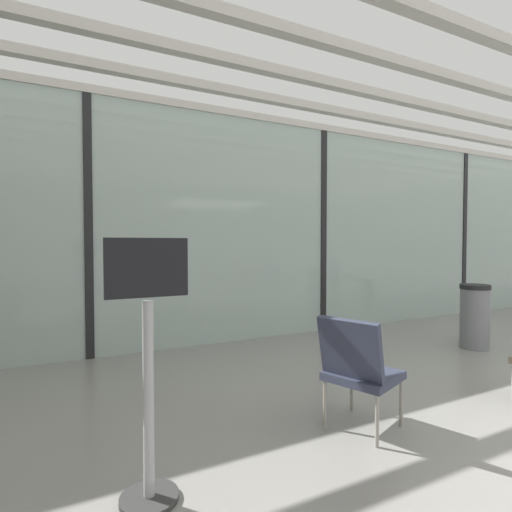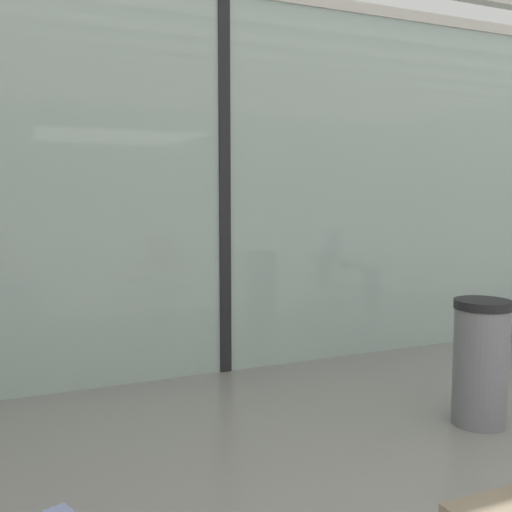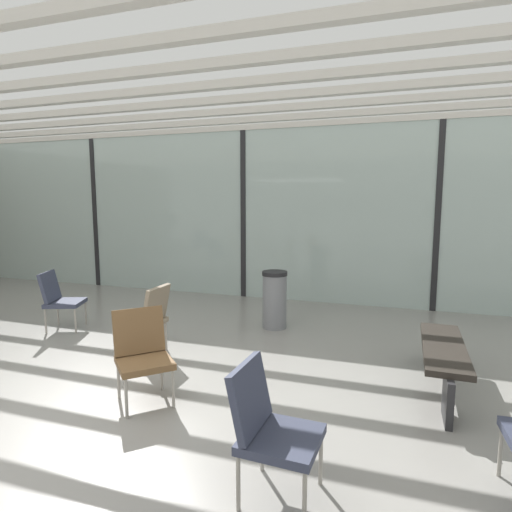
{
  "view_description": "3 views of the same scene",
  "coord_description": "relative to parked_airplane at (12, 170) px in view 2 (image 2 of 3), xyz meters",
  "views": [
    {
      "loc": [
        -3.8,
        0.03,
        1.41
      ],
      "look_at": [
        -0.05,
        7.48,
        1.14
      ],
      "focal_mm": 27.26,
      "sensor_mm": 36.0,
      "label": 1
    },
    {
      "loc": [
        -1.78,
        0.43,
        1.56
      ],
      "look_at": [
        -0.35,
        3.68,
        1.19
      ],
      "focal_mm": 40.95,
      "sensor_mm": 36.0,
      "label": 2
    },
    {
      "loc": [
        2.87,
        -2.58,
        1.91
      ],
      "look_at": [
        0.62,
        4.11,
        0.97
      ],
      "focal_mm": 29.59,
      "sensor_mm": 36.0,
      "label": 3
    }
  ],
  "objects": [
    {
      "name": "parked_airplane",
      "position": [
        0.0,
        0.0,
        0.0
      ],
      "size": [
        14.09,
        3.94,
        3.94
      ],
      "color": "#B2BCD6",
      "rests_on": "ground"
    },
    {
      "name": "trash_bin",
      "position": [
        2.73,
        -7.73,
        -1.54
      ],
      "size": [
        0.38,
        0.38,
        0.86
      ],
      "color": "slate",
      "rests_on": "ground"
    },
    {
      "name": "glass_curtain_wall",
      "position": [
        1.56,
        -5.87,
        -0.36
      ],
      "size": [
        14.0,
        0.08,
        3.22
      ],
      "primitive_type": "cube",
      "color": "#A3B7B2",
      "rests_on": "ground"
    },
    {
      "name": "window_mullion_1",
      "position": [
        1.56,
        -5.87,
        -0.36
      ],
      "size": [
        0.1,
        0.12,
        3.22
      ],
      "primitive_type": "cube",
      "color": "black",
      "rests_on": "ground"
    }
  ]
}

